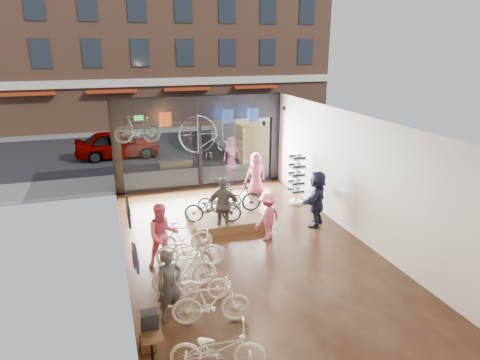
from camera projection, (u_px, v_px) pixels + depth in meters
name	position (u px, v px, depth m)	size (l,w,h in m)	color
ground_plane	(246.00, 247.00, 12.76)	(7.00, 12.00, 0.04)	black
ceiling	(247.00, 119.00, 11.59)	(7.00, 12.00, 0.04)	black
wall_left	(119.00, 199.00, 11.14)	(0.04, 12.00, 3.80)	#935E2E
wall_right	(354.00, 175.00, 13.20)	(0.04, 12.00, 3.80)	beige
wall_back	(369.00, 302.00, 6.72)	(7.00, 0.04, 3.80)	beige
storefront	(200.00, 142.00, 17.61)	(7.00, 0.26, 3.80)	black
exit_sign	(139.00, 118.00, 16.45)	(0.35, 0.06, 0.18)	#198C26
street_road	(168.00, 142.00, 26.35)	(30.00, 18.00, 0.02)	black
sidewalk_near	(195.00, 177.00, 19.26)	(30.00, 2.40, 0.12)	slate
sidewalk_far	(159.00, 129.00, 29.96)	(30.00, 2.00, 0.12)	slate
opposite_building	(149.00, 26.00, 30.12)	(26.00, 5.00, 14.00)	brown
street_car	(118.00, 144.00, 22.50)	(1.73, 4.29, 1.46)	gray
box_truck	(248.00, 127.00, 23.41)	(2.37, 7.12, 2.81)	silver
floor_bike_0	(218.00, 348.00, 7.80)	(0.62, 1.77, 0.93)	beige
floor_bike_1	(211.00, 302.00, 9.11)	(0.48, 1.71, 1.03)	beige
floor_bike_2	(195.00, 287.00, 9.85)	(0.56, 1.62, 0.85)	beige
floor_bike_3	(184.00, 270.00, 10.44)	(0.46, 1.62, 0.97)	beige
floor_bike_4	(190.00, 250.00, 11.51)	(0.64, 1.83, 0.96)	beige
floor_bike_5	(184.00, 238.00, 12.18)	(0.47, 1.66, 1.00)	beige
display_platform	(226.00, 219.00, 14.33)	(2.40, 1.80, 0.30)	brown
display_bike_left	(213.00, 208.00, 13.61)	(0.64, 1.83, 0.96)	#202724
display_bike_mid	(236.00, 198.00, 14.38)	(0.50, 1.75, 1.05)	#202724
display_bike_right	(219.00, 199.00, 14.59)	(0.55, 1.58, 0.83)	#202724
customer_0	(169.00, 285.00, 9.17)	(0.60, 0.40, 1.65)	#3F3F44
customer_1	(163.00, 235.00, 11.40)	(0.87, 0.68, 1.79)	#CC4C72
customer_2	(224.00, 206.00, 13.40)	(1.09, 0.45, 1.86)	#3F3F44
customer_3	(268.00, 217.00, 12.99)	(0.98, 0.56, 1.52)	#CC4C72
customer_4	(256.00, 174.00, 16.96)	(0.83, 0.54, 1.70)	#CC4C72
customer_5	(317.00, 198.00, 13.99)	(1.75, 0.56, 1.88)	#161C33
sunglasses_rack	(296.00, 180.00, 15.93)	(0.55, 0.45, 1.87)	white
wall_merch	(138.00, 288.00, 8.19)	(0.40, 2.40, 2.60)	navy
penny_farthing	(206.00, 135.00, 16.07)	(1.81, 0.06, 1.45)	black
hung_bike	(137.00, 129.00, 14.91)	(0.45, 1.58, 0.95)	#202724
jersey_left	(166.00, 119.00, 16.11)	(0.45, 0.03, 0.55)	#CC5919
jersey_mid	(228.00, 116.00, 16.83)	(0.45, 0.03, 0.55)	#1E3F99
jersey_right	(253.00, 115.00, 17.14)	(0.45, 0.03, 0.55)	#1E3F99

